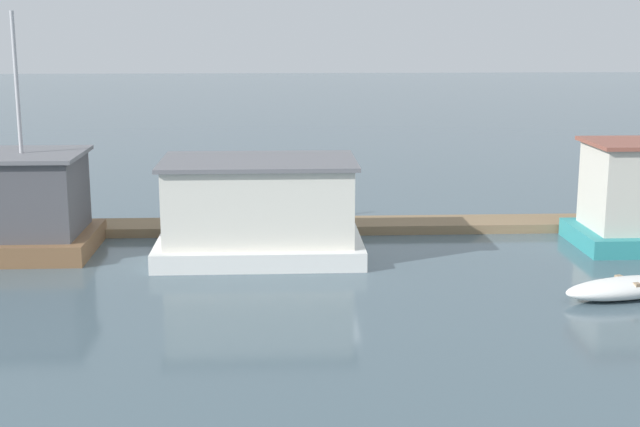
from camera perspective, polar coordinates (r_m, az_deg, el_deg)
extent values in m
plane|color=#475B66|center=(27.37, -0.10, -2.43)|extent=(200.00, 200.00, 0.00)
cube|color=#846B4C|center=(30.10, -0.36, -0.79)|extent=(33.80, 1.72, 0.30)
cylinder|color=#B2B2B7|center=(27.90, -18.85, 7.92)|extent=(0.12, 0.12, 4.15)
cube|color=white|center=(26.82, -3.88, -2.15)|extent=(6.10, 4.02, 0.55)
cube|color=silver|center=(26.51, -3.92, 0.80)|extent=(5.43, 3.35, 2.26)
cube|color=slate|center=(26.31, -3.96, 3.34)|extent=(5.73, 3.65, 0.12)
ellipsoid|color=white|center=(24.02, 19.07, -4.52)|extent=(3.69, 1.93, 0.54)
cube|color=#997F60|center=(23.97, 19.10, -4.09)|extent=(0.38, 0.91, 0.08)
cylinder|color=brown|center=(28.81, -1.09, 0.49)|extent=(0.30, 0.30, 2.14)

